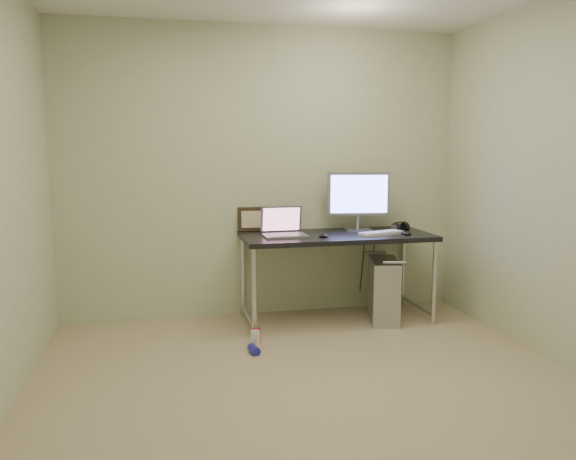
# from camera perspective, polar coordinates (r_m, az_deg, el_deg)

# --- Properties ---
(floor) EXTENTS (3.50, 3.50, 0.00)m
(floor) POSITION_cam_1_polar(r_m,az_deg,el_deg) (3.52, 2.93, -16.34)
(floor) COLOR tan
(floor) RESTS_ON ground
(wall_back) EXTENTS (3.50, 0.02, 2.50)m
(wall_back) POSITION_cam_1_polar(r_m,az_deg,el_deg) (4.91, -2.49, 5.75)
(wall_back) COLOR beige
(wall_back) RESTS_ON ground
(desk) EXTENTS (1.60, 0.70, 0.75)m
(desk) POSITION_cam_1_polar(r_m,az_deg,el_deg) (4.77, 4.94, -1.34)
(desk) COLOR black
(desk) RESTS_ON ground
(tower_computer) EXTENTS (0.35, 0.55, 0.56)m
(tower_computer) POSITION_cam_1_polar(r_m,az_deg,el_deg) (4.90, 9.69, -6.02)
(tower_computer) COLOR #B0B1B5
(tower_computer) RESTS_ON ground
(cable_a) EXTENTS (0.01, 0.16, 0.69)m
(cable_a) POSITION_cam_1_polar(r_m,az_deg,el_deg) (5.21, 7.57, -3.59)
(cable_a) COLOR black
(cable_a) RESTS_ON ground
(cable_b) EXTENTS (0.02, 0.11, 0.71)m
(cable_b) POSITION_cam_1_polar(r_m,az_deg,el_deg) (5.23, 8.57, -3.80)
(cable_b) COLOR black
(cable_b) RESTS_ON ground
(can_red) EXTENTS (0.08, 0.08, 0.11)m
(can_red) POSITION_cam_1_polar(r_m,az_deg,el_deg) (4.35, -3.21, -10.65)
(can_red) COLOR #AF132A
(can_red) RESTS_ON ground
(can_white) EXTENTS (0.07, 0.07, 0.13)m
(can_white) POSITION_cam_1_polar(r_m,az_deg,el_deg) (4.24, -3.33, -11.04)
(can_white) COLOR white
(can_white) RESTS_ON ground
(can_blue) EXTENTS (0.08, 0.12, 0.06)m
(can_blue) POSITION_cam_1_polar(r_m,az_deg,el_deg) (4.14, -3.47, -12.03)
(can_blue) COLOR #2021B1
(can_blue) RESTS_ON ground
(laptop) EXTENTS (0.35, 0.29, 0.24)m
(laptop) POSITION_cam_1_polar(r_m,az_deg,el_deg) (4.63, -0.46, 0.09)
(laptop) COLOR #A0A0A7
(laptop) RESTS_ON desk
(monitor) EXTENTS (0.54, 0.19, 0.51)m
(monitor) POSITION_cam_1_polar(r_m,az_deg,el_deg) (4.95, 7.16, 3.38)
(monitor) COLOR #A0A0A7
(monitor) RESTS_ON desk
(keyboard) EXTENTS (0.41, 0.24, 0.02)m
(keyboard) POSITION_cam_1_polar(r_m,az_deg,el_deg) (4.78, 9.43, -0.30)
(keyboard) COLOR silver
(keyboard) RESTS_ON desk
(mouse_right) EXTENTS (0.08, 0.11, 0.04)m
(mouse_right) POSITION_cam_1_polar(r_m,az_deg,el_deg) (4.81, 11.95, -0.25)
(mouse_right) COLOR black
(mouse_right) RESTS_ON desk
(mouse_left) EXTENTS (0.09, 0.12, 0.04)m
(mouse_left) POSITION_cam_1_polar(r_m,az_deg,el_deg) (4.58, 3.58, -0.50)
(mouse_left) COLOR black
(mouse_left) RESTS_ON desk
(headphones) EXTENTS (0.17, 0.10, 0.10)m
(headphones) POSITION_cam_1_polar(r_m,az_deg,el_deg) (5.03, 11.33, 0.24)
(headphones) COLOR black
(headphones) RESTS_ON desk
(picture_frame) EXTENTS (0.27, 0.09, 0.21)m
(picture_frame) POSITION_cam_1_polar(r_m,az_deg,el_deg) (4.91, -3.60, 1.11)
(picture_frame) COLOR black
(picture_frame) RESTS_ON desk
(webcam) EXTENTS (0.05, 0.04, 0.13)m
(webcam) POSITION_cam_1_polar(r_m,az_deg,el_deg) (4.91, -0.79, 1.01)
(webcam) COLOR silver
(webcam) RESTS_ON desk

